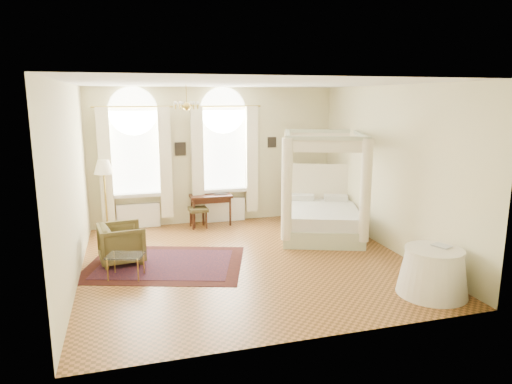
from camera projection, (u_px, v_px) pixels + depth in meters
ground at (247, 261)px, 8.69m from camera, size 6.00×6.00×0.00m
room_walls at (246, 158)px, 8.29m from camera, size 6.00×6.00×6.00m
window_left at (136, 166)px, 10.58m from camera, size 1.62×0.27×3.29m
window_right at (224, 163)px, 11.14m from camera, size 1.62×0.27×3.29m
chandelier at (187, 105)px, 8.98m from camera, size 0.51×0.45×0.50m
wall_pictures at (219, 146)px, 11.12m from camera, size 2.54×0.03×0.39m
canopy_bed at (322, 213)px, 10.19m from camera, size 2.34×2.57×2.31m
nightstand at (320, 204)px, 11.89m from camera, size 0.52×0.48×0.66m
nightstand_lamp at (316, 182)px, 11.82m from camera, size 0.25×0.25×0.37m
writing_desk at (211, 199)px, 11.05m from camera, size 1.00×0.53×0.75m
laptop at (221, 194)px, 11.09m from camera, size 0.34×0.24×0.03m
stool at (198, 211)px, 10.85m from camera, size 0.45×0.45×0.48m
armchair at (122, 243)px, 8.56m from camera, size 0.91×0.89×0.74m
coffee_table at (125, 257)px, 7.82m from camera, size 0.70×0.59×0.41m
floor_lamp at (104, 171)px, 10.23m from camera, size 0.44×0.44×1.69m
oriental_rug at (165, 264)px, 8.51m from camera, size 3.32×2.80×0.01m
side_table at (433, 272)px, 7.17m from camera, size 1.09×1.09×0.75m
book at (438, 247)px, 7.13m from camera, size 0.29×0.33×0.03m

